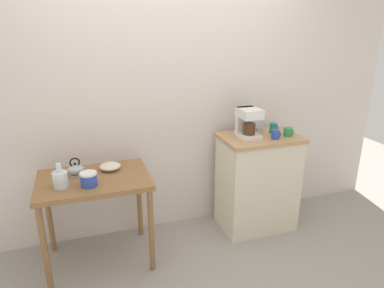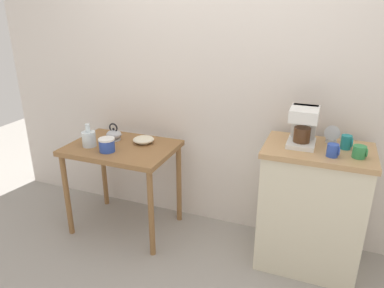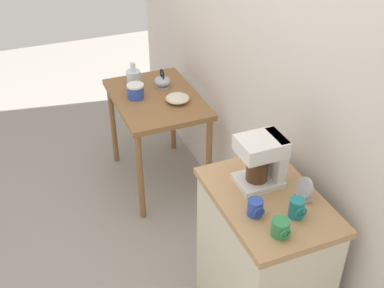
{
  "view_description": "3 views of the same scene",
  "coord_description": "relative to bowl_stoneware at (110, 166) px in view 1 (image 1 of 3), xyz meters",
  "views": [
    {
      "loc": [
        -0.75,
        -2.56,
        1.86
      ],
      "look_at": [
        0.09,
        -0.02,
        0.95
      ],
      "focal_mm": 32.14,
      "sensor_mm": 36.0,
      "label": 1
    },
    {
      "loc": [
        0.8,
        -2.31,
        1.82
      ],
      "look_at": [
        -0.08,
        -0.06,
        0.88
      ],
      "focal_mm": 33.82,
      "sensor_mm": 36.0,
      "label": 2
    },
    {
      "loc": [
        2.29,
        -0.94,
        2.41
      ],
      "look_at": [
        0.14,
        -0.07,
        0.87
      ],
      "focal_mm": 45.24,
      "sensor_mm": 36.0,
      "label": 3
    }
  ],
  "objects": [
    {
      "name": "mug_blue",
      "position": [
        1.43,
        -0.16,
        0.18
      ],
      "size": [
        0.08,
        0.07,
        0.08
      ],
      "color": "#2D4CAD",
      "rests_on": "kitchen_counter"
    },
    {
      "name": "canister_enamel",
      "position": [
        -0.18,
        -0.26,
        0.02
      ],
      "size": [
        0.12,
        0.12,
        0.11
      ],
      "color": "#2D4CAD",
      "rests_on": "wooden_table"
    },
    {
      "name": "wooden_table",
      "position": [
        -0.14,
        -0.11,
        -0.13
      ],
      "size": [
        0.85,
        0.6,
        0.75
      ],
      "color": "olive",
      "rests_on": "ground_plane"
    },
    {
      "name": "mug_dark_teal",
      "position": [
        1.51,
        0.01,
        0.18
      ],
      "size": [
        0.07,
        0.07,
        0.09
      ],
      "color": "teal",
      "rests_on": "kitchen_counter"
    },
    {
      "name": "teakettle",
      "position": [
        -0.26,
        -0.02,
        0.02
      ],
      "size": [
        0.15,
        0.12,
        0.15
      ],
      "color": "#B2B5BA",
      "rests_on": "wooden_table"
    },
    {
      "name": "back_wall",
      "position": [
        0.67,
        0.31,
        0.61
      ],
      "size": [
        4.4,
        0.1,
        2.8
      ],
      "primitive_type": "cube",
      "color": "silver",
      "rests_on": "ground_plane"
    },
    {
      "name": "bowl_stoneware",
      "position": [
        0.0,
        0.0,
        0.0
      ],
      "size": [
        0.17,
        0.17,
        0.05
      ],
      "color": "beige",
      "rests_on": "wooden_table"
    },
    {
      "name": "table_clock",
      "position": [
        1.41,
        0.11,
        0.19
      ],
      "size": [
        0.1,
        0.05,
        0.12
      ],
      "color": "#B2B5BA",
      "rests_on": "kitchen_counter"
    },
    {
      "name": "ground_plane",
      "position": [
        0.57,
        -0.11,
        -0.79
      ],
      "size": [
        8.0,
        8.0,
        0.0
      ],
      "primitive_type": "plane",
      "color": "gray"
    },
    {
      "name": "coffee_maker",
      "position": [
        1.23,
        -0.01,
        0.28
      ],
      "size": [
        0.18,
        0.22,
        0.26
      ],
      "color": "white",
      "rests_on": "kitchen_counter"
    },
    {
      "name": "kitchen_counter",
      "position": [
        1.35,
        -0.04,
        -0.32
      ],
      "size": [
        0.71,
        0.49,
        0.92
      ],
      "color": "beige",
      "rests_on": "ground_plane"
    },
    {
      "name": "glass_carafe_vase",
      "position": [
        -0.37,
        -0.21,
        0.04
      ],
      "size": [
        0.11,
        0.11,
        0.18
      ],
      "color": "silver",
      "rests_on": "wooden_table"
    },
    {
      "name": "mug_tall_green",
      "position": [
        1.58,
        -0.12,
        0.18
      ],
      "size": [
        0.09,
        0.08,
        0.08
      ],
      "color": "#338C4C",
      "rests_on": "kitchen_counter"
    }
  ]
}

